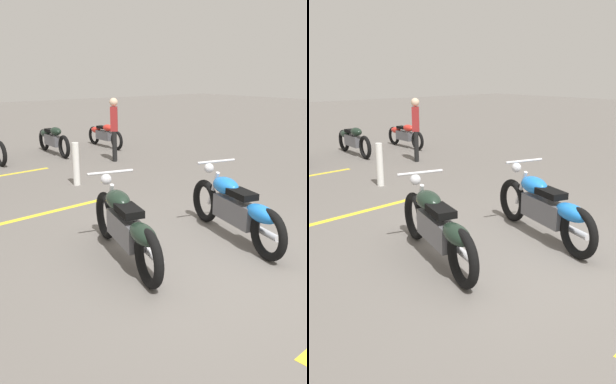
{
  "view_description": "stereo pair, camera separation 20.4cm",
  "coord_description": "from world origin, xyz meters",
  "views": [
    {
      "loc": [
        -3.24,
        3.62,
        2.29
      ],
      "look_at": [
        1.23,
        0.0,
        0.65
      ],
      "focal_mm": 39.64,
      "sensor_mm": 36.0,
      "label": 1
    },
    {
      "loc": [
        -3.11,
        3.77,
        2.29
      ],
      "look_at": [
        1.23,
        0.0,
        0.65
      ],
      "focal_mm": 39.64,
      "sensor_mm": 36.0,
      "label": 2
    }
  ],
  "objects": [
    {
      "name": "ground_plane",
      "position": [
        0.0,
        0.0,
        0.0
      ],
      "size": [
        60.0,
        60.0,
        0.0
      ],
      "primitive_type": "plane",
      "color": "#66605B"
    },
    {
      "name": "motorcycle_row_far_left",
      "position": [
        8.05,
        -3.51,
        0.4
      ],
      "size": [
        1.93,
        0.25,
        0.73
      ],
      "rotation": [
        0.0,
        0.0,
        3.13
      ],
      "color": "black",
      "rests_on": "ground"
    },
    {
      "name": "motorcycle_bright_foreground",
      "position": [
        0.38,
        -0.78,
        0.46
      ],
      "size": [
        2.18,
        0.8,
        1.04
      ],
      "rotation": [
        0.0,
        0.0,
        -0.27
      ],
      "color": "black",
      "rests_on": "ground"
    },
    {
      "name": "motorcycle_dark_foreground",
      "position": [
        0.77,
        0.81,
        0.46
      ],
      "size": [
        2.18,
        0.79,
        1.04
      ],
      "rotation": [
        0.0,
        0.0,
        -0.27
      ],
      "color": "black",
      "rests_on": "ground"
    },
    {
      "name": "bystander_secondary",
      "position": [
        6.02,
        -2.55,
        0.92
      ],
      "size": [
        0.29,
        0.28,
        1.64
      ],
      "rotation": [
        0.0,
        0.0,
        4.07
      ],
      "color": "black",
      "rests_on": "ground"
    },
    {
      "name": "parking_stripe_mid",
      "position": [
        3.13,
        0.86,
        0.0
      ],
      "size": [
        0.33,
        3.2,
        0.01
      ],
      "primitive_type": "cube",
      "rotation": [
        0.0,
        0.0,
        1.64
      ],
      "color": "yellow",
      "rests_on": "ground"
    },
    {
      "name": "bollard_post",
      "position": [
        4.44,
        -0.53,
        0.45
      ],
      "size": [
        0.14,
        0.14,
        0.89
      ],
      "primitive_type": "cylinder",
      "color": "white",
      "rests_on": "ground"
    },
    {
      "name": "motorcycle_row_left",
      "position": [
        7.96,
        -1.72,
        0.43
      ],
      "size": [
        2.11,
        0.33,
        0.8
      ],
      "rotation": [
        0.0,
        0.0,
        3.07
      ],
      "color": "black",
      "rests_on": "ground"
    }
  ]
}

